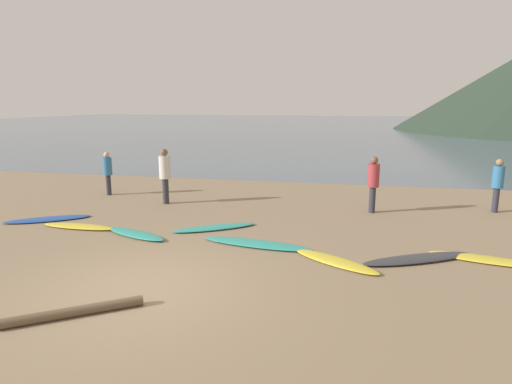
# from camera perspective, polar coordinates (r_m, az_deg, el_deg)

# --- Properties ---
(ground_plane) EXTENTS (120.00, 120.00, 0.20)m
(ground_plane) POSITION_cam_1_polar(r_m,az_deg,el_deg) (17.31, 0.16, 0.43)
(ground_plane) COLOR #8C7559
(ground_plane) RESTS_ON ground
(ocean_water) EXTENTS (140.00, 100.00, 0.01)m
(ocean_water) POSITION_cam_1_polar(r_m,az_deg,el_deg) (67.99, 9.47, 8.71)
(ocean_water) COLOR slate
(ocean_water) RESTS_ON ground
(surfboard_0) EXTENTS (2.23, 1.72, 0.07)m
(surfboard_0) POSITION_cam_1_polar(r_m,az_deg,el_deg) (13.64, -25.68, -3.23)
(surfboard_0) COLOR #1E479E
(surfboard_0) RESTS_ON ground
(surfboard_1) EXTENTS (2.15, 0.52, 0.09)m
(surfboard_1) POSITION_cam_1_polar(r_m,az_deg,el_deg) (12.46, -22.24, -4.20)
(surfboard_1) COLOR yellow
(surfboard_1) RESTS_ON ground
(surfboard_2) EXTENTS (1.97, 1.17, 0.10)m
(surfboard_2) POSITION_cam_1_polar(r_m,az_deg,el_deg) (11.29, -15.53, -5.33)
(surfboard_2) COLOR teal
(surfboard_2) RESTS_ON ground
(surfboard_3) EXTENTS (2.13, 1.63, 0.08)m
(surfboard_3) POSITION_cam_1_polar(r_m,az_deg,el_deg) (11.51, -5.46, -4.67)
(surfboard_3) COLOR teal
(surfboard_3) RESTS_ON ground
(surfboard_4) EXTENTS (2.70, 0.96, 0.08)m
(surfboard_4) POSITION_cam_1_polar(r_m,az_deg,el_deg) (10.17, 0.10, -6.80)
(surfboard_4) COLOR teal
(surfboard_4) RESTS_ON ground
(surfboard_5) EXTENTS (2.00, 1.53, 0.09)m
(surfboard_5) POSITION_cam_1_polar(r_m,az_deg,el_deg) (9.24, 10.37, -8.93)
(surfboard_5) COLOR yellow
(surfboard_5) RESTS_ON ground
(surfboard_6) EXTENTS (2.51, 1.65, 0.09)m
(surfboard_6) POSITION_cam_1_polar(r_m,az_deg,el_deg) (9.83, 20.49, -8.21)
(surfboard_6) COLOR #333338
(surfboard_6) RESTS_ON ground
(surfboard_7) EXTENTS (2.34, 1.02, 0.08)m
(surfboard_7) POSITION_cam_1_polar(r_m,az_deg,el_deg) (10.39, 28.07, -7.84)
(surfboard_7) COLOR yellow
(surfboard_7) RESTS_ON ground
(person_0) EXTENTS (0.35, 0.35, 1.71)m
(person_0) POSITION_cam_1_polar(r_m,az_deg,el_deg) (13.43, 15.17, 1.56)
(person_0) COLOR #2D2D38
(person_0) RESTS_ON ground
(person_1) EXTENTS (0.37, 0.37, 1.81)m
(person_1) POSITION_cam_1_polar(r_m,az_deg,el_deg) (14.44, -11.90, 2.64)
(person_1) COLOR #2D2D38
(person_1) RESTS_ON ground
(person_2) EXTENTS (0.33, 0.33, 1.63)m
(person_2) POSITION_cam_1_polar(r_m,az_deg,el_deg) (14.89, 29.19, 1.27)
(person_2) COLOR #2D2D38
(person_2) RESTS_ON ground
(person_3) EXTENTS (0.32, 0.32, 1.56)m
(person_3) POSITION_cam_1_polar(r_m,az_deg,el_deg) (16.41, -18.94, 2.80)
(person_3) COLOR #2D2D38
(person_3) RESTS_ON ground
(driftwood_log) EXTENTS (1.81, 1.36, 0.16)m
(driftwood_log) POSITION_cam_1_polar(r_m,az_deg,el_deg) (7.53, -22.88, -14.31)
(driftwood_log) COLOR brown
(driftwood_log) RESTS_ON ground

